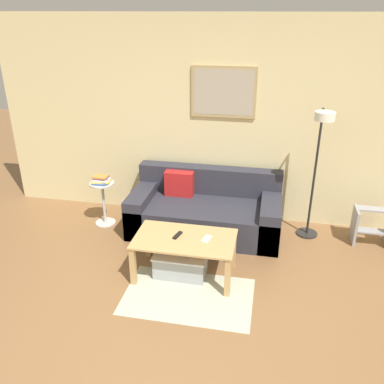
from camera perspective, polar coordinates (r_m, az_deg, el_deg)
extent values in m
plane|color=brown|center=(3.42, -6.15, -24.87)|extent=(16.00, 16.00, 0.00)
cube|color=beige|center=(5.19, 2.60, 9.76)|extent=(5.60, 0.06, 2.55)
cube|color=tan|center=(5.04, 4.46, 13.80)|extent=(0.79, 0.02, 0.61)
cube|color=#ADA38E|center=(5.03, 4.44, 13.78)|extent=(0.72, 0.01, 0.54)
cube|color=#B2B79E|center=(4.12, -0.54, -14.39)|extent=(1.26, 0.80, 0.01)
cube|color=#2D2D38|center=(5.10, 1.83, -3.56)|extent=(1.84, 0.89, 0.39)
cube|color=#2D2D38|center=(5.25, 2.53, 1.72)|extent=(1.84, 0.20, 0.35)
cube|color=#2D2D38|center=(5.25, -6.81, -2.15)|extent=(0.24, 0.89, 0.51)
cube|color=#2D2D38|center=(5.02, 10.90, -3.74)|extent=(0.24, 0.89, 0.51)
cube|color=red|center=(5.17, -1.81, 1.18)|extent=(0.36, 0.14, 0.32)
cube|color=tan|center=(4.17, -1.03, -6.61)|extent=(1.03, 0.60, 0.02)
cube|color=tan|center=(4.20, -8.29, -10.27)|extent=(0.06, 0.06, 0.42)
cube|color=tan|center=(4.02, 5.01, -11.87)|extent=(0.06, 0.06, 0.42)
cube|color=tan|center=(4.62, -6.17, -6.69)|extent=(0.06, 0.06, 0.42)
cube|color=tan|center=(4.45, 5.82, -7.95)|extent=(0.06, 0.06, 0.42)
cube|color=#9EA3A8|center=(4.35, -1.57, -10.12)|extent=(0.53, 0.33, 0.23)
cube|color=silver|center=(4.28, -1.59, -8.72)|extent=(0.55, 0.36, 0.02)
cylinder|color=black|center=(5.31, 15.79, -5.59)|extent=(0.26, 0.26, 0.02)
cylinder|color=black|center=(4.98, 16.82, 2.34)|extent=(0.03, 0.03, 1.56)
cylinder|color=black|center=(4.65, 18.08, 10.78)|extent=(0.02, 0.23, 0.02)
cylinder|color=white|center=(4.54, 18.17, 10.09)|extent=(0.21, 0.21, 0.09)
cylinder|color=silver|center=(5.48, -12.01, -4.21)|extent=(0.26, 0.26, 0.01)
cylinder|color=silver|center=(5.36, -12.27, -1.58)|extent=(0.04, 0.04, 0.54)
cylinder|color=silver|center=(5.25, -12.54, 1.17)|extent=(0.31, 0.31, 0.02)
cube|color=#335199|center=(5.23, -12.66, 1.32)|extent=(0.18, 0.18, 0.02)
cube|color=#D8C666|center=(5.23, -12.59, 1.57)|extent=(0.24, 0.21, 0.02)
cube|color=silver|center=(5.22, -12.59, 1.74)|extent=(0.20, 0.17, 0.02)
cube|color=#8C4C93|center=(5.23, -12.67, 1.99)|extent=(0.20, 0.15, 0.02)
cube|color=#D18438|center=(5.21, -12.76, 2.12)|extent=(0.18, 0.13, 0.02)
cube|color=black|center=(4.20, -2.04, -6.07)|extent=(0.08, 0.16, 0.02)
cube|color=silver|center=(4.15, 2.07, -6.57)|extent=(0.10, 0.15, 0.01)
cube|color=#99999E|center=(5.25, 21.83, -4.32)|extent=(0.03, 0.29, 0.43)
cube|color=#99999E|center=(5.27, 23.95, -5.05)|extent=(0.36, 0.13, 0.02)
cube|color=#99999E|center=(5.25, 24.19, -2.22)|extent=(0.36, 0.13, 0.02)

